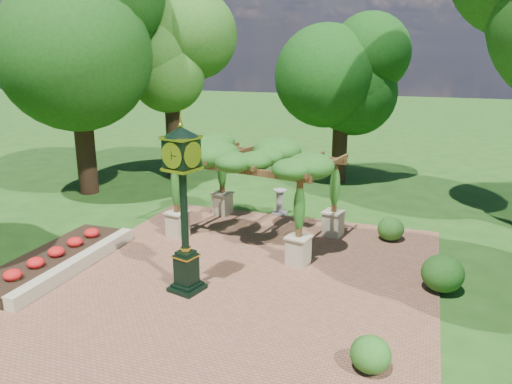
% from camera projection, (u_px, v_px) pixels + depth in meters
% --- Properties ---
extents(ground, '(120.00, 120.00, 0.00)m').
position_uv_depth(ground, '(222.00, 306.00, 12.12)').
color(ground, '#1E4714').
rests_on(ground, ground).
extents(brick_plaza, '(10.00, 12.00, 0.04)m').
position_uv_depth(brick_plaza, '(237.00, 287.00, 13.02)').
color(brick_plaza, brown).
rests_on(brick_plaza, ground).
extents(border_wall, '(0.35, 5.00, 0.40)m').
position_uv_depth(border_wall, '(78.00, 264.00, 13.97)').
color(border_wall, '#C6B793').
rests_on(border_wall, ground).
extents(flower_bed, '(1.50, 5.00, 0.36)m').
position_uv_depth(flower_bed, '(52.00, 261.00, 14.26)').
color(flower_bed, red).
rests_on(flower_bed, ground).
extents(pedestal_clock, '(1.03, 1.03, 4.31)m').
position_uv_depth(pedestal_clock, '(183.00, 195.00, 12.12)').
color(pedestal_clock, black).
rests_on(pedestal_clock, brick_plaza).
extents(pergola, '(5.64, 4.13, 3.22)m').
position_uv_depth(pergola, '(255.00, 159.00, 15.85)').
color(pergola, '#B8AC88').
rests_on(pergola, brick_plaza).
extents(sundial, '(0.59, 0.59, 0.97)m').
position_uv_depth(sundial, '(280.00, 204.00, 18.71)').
color(sundial, gray).
rests_on(sundial, ground).
extents(shrub_front, '(0.92, 0.92, 0.71)m').
position_uv_depth(shrub_front, '(371.00, 354.00, 9.51)').
color(shrub_front, '#255F1B').
rests_on(shrub_front, brick_plaza).
extents(shrub_mid, '(1.32, 1.32, 0.96)m').
position_uv_depth(shrub_mid, '(443.00, 273.00, 12.66)').
color(shrub_mid, '#205217').
rests_on(shrub_mid, brick_plaza).
extents(shrub_back, '(1.05, 1.05, 0.76)m').
position_uv_depth(shrub_back, '(391.00, 229.00, 16.09)').
color(shrub_back, '#29621C').
rests_on(shrub_back, brick_plaza).
extents(tree_west_near, '(5.70, 5.70, 10.17)m').
position_uv_depth(tree_west_near, '(74.00, 23.00, 19.78)').
color(tree_west_near, '#321E14').
rests_on(tree_west_near, ground).
extents(tree_west_far, '(3.79, 3.79, 8.47)m').
position_uv_depth(tree_west_far, '(170.00, 54.00, 22.48)').
color(tree_west_far, black).
rests_on(tree_west_far, ground).
extents(tree_north, '(4.58, 4.58, 7.25)m').
position_uv_depth(tree_north, '(343.00, 73.00, 22.11)').
color(tree_north, '#332114').
rests_on(tree_north, ground).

